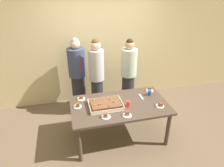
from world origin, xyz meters
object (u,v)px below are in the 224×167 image
object	(u,v)px
plated_slice_far_right	(106,116)
person_serving_front	(97,77)
party_table	(119,108)
sheet_cake	(106,104)
person_green_shirt_behind	(128,74)
plated_slice_near_right	(150,90)
plated_slice_near_left	(81,98)
person_striped_tie_right	(78,74)
drink_cup_middle	(128,104)
plated_slice_center_front	(160,105)
plated_slice_center_back	(78,106)
plated_slice_far_left	(127,114)
cake_server_utensil	(141,97)
drink_cup_nearest	(150,93)

from	to	relation	value
plated_slice_far_right	person_serving_front	xyz separation A→B (m)	(0.07, 1.19, 0.14)
party_table	sheet_cake	bearing A→B (deg)	179.22
party_table	person_green_shirt_behind	distance (m)	1.07
plated_slice_near_right	sheet_cake	bearing A→B (deg)	-161.07
plated_slice_near_left	plated_slice_far_right	bearing A→B (deg)	-63.57
person_green_shirt_behind	person_striped_tie_right	xyz separation A→B (m)	(-1.08, 0.27, 0.01)
party_table	drink_cup_middle	bearing A→B (deg)	-35.07
plated_slice_center_front	person_striped_tie_right	size ratio (longest dim) A/B	0.09
plated_slice_near_left	drink_cup_middle	xyz separation A→B (m)	(0.77, -0.43, 0.03)
plated_slice_center_back	drink_cup_middle	size ratio (longest dim) A/B	1.50
plated_slice_far_left	drink_cup_middle	world-z (taller)	drink_cup_middle
cake_server_utensil	person_green_shirt_behind	distance (m)	0.80
plated_slice_center_front	plated_slice_center_back	world-z (taller)	plated_slice_center_back
plated_slice_near_right	plated_slice_center_back	size ratio (longest dim) A/B	1.00
plated_slice_center_front	person_green_shirt_behind	size ratio (longest dim) A/B	0.09
plated_slice_far_left	drink_cup_middle	bearing A→B (deg)	68.45
person_serving_front	drink_cup_nearest	bearing A→B (deg)	51.84
party_table	person_striped_tie_right	distance (m)	1.38
plated_slice_far_left	person_serving_front	bearing A→B (deg)	102.68
drink_cup_middle	person_serving_front	xyz separation A→B (m)	(-0.38, 0.97, 0.11)
plated_slice_near_right	plated_slice_far_left	size ratio (longest dim) A/B	1.00
sheet_cake	plated_slice_far_right	bearing A→B (deg)	-101.65
plated_slice_near_left	plated_slice_far_right	distance (m)	0.72
drink_cup_middle	person_green_shirt_behind	size ratio (longest dim) A/B	0.06
party_table	plated_slice_far_left	bearing A→B (deg)	-85.37
plated_slice_far_right	drink_cup_nearest	bearing A→B (deg)	27.10
plated_slice_center_front	plated_slice_far_left	bearing A→B (deg)	-169.42
sheet_cake	plated_slice_far_left	world-z (taller)	sheet_cake
sheet_cake	cake_server_utensil	size ratio (longest dim) A/B	2.88
plated_slice_far_right	plated_slice_center_back	world-z (taller)	same
sheet_cake	plated_slice_center_front	size ratio (longest dim) A/B	3.83
plated_slice_center_front	cake_server_utensil	xyz separation A→B (m)	(-0.20, 0.38, -0.02)
plated_slice_far_left	person_striped_tie_right	xyz separation A→B (m)	(-0.64, 1.57, 0.10)
drink_cup_nearest	person_serving_front	distance (m)	1.14
plated_slice_far_left	plated_slice_far_right	bearing A→B (deg)	173.82
plated_slice_far_left	person_striped_tie_right	bearing A→B (deg)	112.37
person_serving_front	plated_slice_near_right	bearing A→B (deg)	60.43
plated_slice_near_right	plated_slice_center_front	world-z (taller)	plated_slice_center_front
plated_slice_far_right	person_green_shirt_behind	xyz separation A→B (m)	(0.78, 1.25, 0.09)
cake_server_utensil	person_green_shirt_behind	bearing A→B (deg)	89.78
drink_cup_nearest	plated_slice_center_back	bearing A→B (deg)	-176.42
plated_slice_near_left	plated_slice_far_left	size ratio (longest dim) A/B	1.00
party_table	person_green_shirt_behind	xyz separation A→B (m)	(0.46, 0.94, 0.19)
plated_slice_near_right	person_striped_tie_right	distance (m)	1.60
drink_cup_nearest	plated_slice_near_right	bearing A→B (deg)	66.00
cake_server_utensil	plated_slice_near_left	bearing A→B (deg)	170.27
plated_slice_near_left	cake_server_utensil	xyz separation A→B (m)	(1.10, -0.19, -0.02)
plated_slice_near_left	cake_server_utensil	distance (m)	1.12
party_table	person_green_shirt_behind	size ratio (longest dim) A/B	1.05
sheet_cake	drink_cup_middle	xyz separation A→B (m)	(0.38, -0.09, 0.01)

